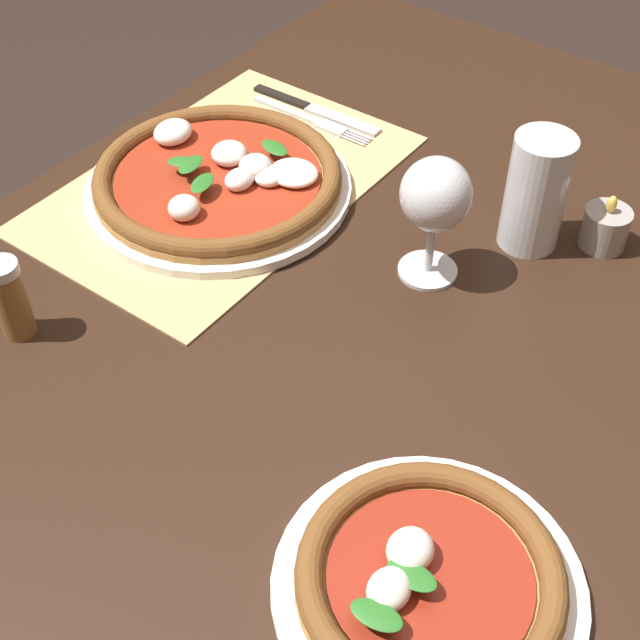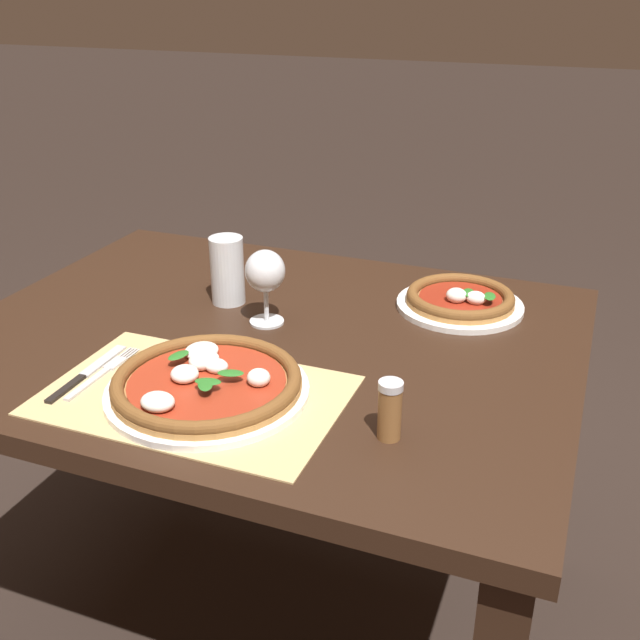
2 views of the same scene
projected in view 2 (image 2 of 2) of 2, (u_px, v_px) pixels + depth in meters
ground_plane at (274, 611)px, 1.79m from camera, size 24.00×24.00×0.00m
dining_table at (266, 380)px, 1.52m from camera, size 1.21×0.94×0.74m
paper_placemat at (195, 395)px, 1.25m from camera, size 0.50×0.32×0.00m
pizza_near at (207, 383)px, 1.25m from camera, size 0.34×0.34×0.05m
pizza_far at (460, 300)px, 1.57m from camera, size 0.27×0.27×0.05m
wine_glass at (265, 274)px, 1.47m from camera, size 0.08×0.08×0.16m
pint_glass at (227, 272)px, 1.58m from camera, size 0.07×0.07×0.15m
fork at (103, 372)px, 1.32m from camera, size 0.02×0.20×0.00m
knife at (88, 373)px, 1.32m from camera, size 0.02×0.22×0.01m
votive_candle at (226, 277)px, 1.68m from camera, size 0.06×0.06×0.07m
pepper_shaker at (390, 410)px, 1.12m from camera, size 0.04×0.04×0.10m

